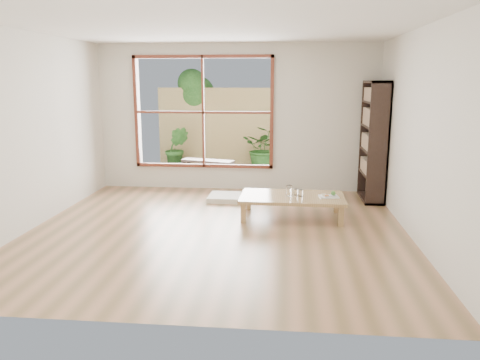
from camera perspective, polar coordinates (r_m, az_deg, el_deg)
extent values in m
plane|color=tan|center=(6.30, -2.75, -6.10)|extent=(5.00, 5.00, 0.00)
cube|color=#A88551|center=(6.82, 6.37, -2.10)|extent=(1.51, 0.87, 0.05)
cube|color=#A88551|center=(6.57, 0.42, -4.06)|extent=(0.08, 0.08, 0.28)
cube|color=#A88551|center=(7.23, 1.04, -2.55)|extent=(0.08, 0.08, 0.28)
cube|color=#A88551|center=(6.56, 12.20, -4.36)|extent=(0.08, 0.08, 0.28)
cube|color=#A88551|center=(7.22, 11.71, -2.81)|extent=(0.08, 0.08, 0.28)
cube|color=silver|center=(7.84, -1.67, -2.13)|extent=(0.59, 0.59, 0.08)
cube|color=black|center=(8.01, 15.97, 4.55)|extent=(0.31, 0.88, 1.96)
cylinder|color=silver|center=(6.78, 6.00, -1.31)|extent=(0.08, 0.08, 0.16)
cylinder|color=silver|center=(6.79, 7.44, -1.59)|extent=(0.07, 0.07, 0.09)
cylinder|color=silver|center=(6.85, 6.86, -1.47)|extent=(0.07, 0.07, 0.09)
cylinder|color=silver|center=(6.77, 6.20, -1.70)|extent=(0.06, 0.06, 0.07)
cube|color=white|center=(6.80, 10.75, -2.00)|extent=(0.29, 0.23, 0.02)
sphere|color=#3E742E|center=(6.84, 11.30, -1.59)|extent=(0.07, 0.07, 0.07)
cube|color=#C46A2E|center=(6.76, 10.55, -1.90)|extent=(0.05, 0.04, 0.02)
cube|color=beige|center=(6.82, 10.18, -1.78)|extent=(0.06, 0.06, 0.02)
cylinder|color=silver|center=(6.75, 11.04, -2.00)|extent=(0.15, 0.03, 0.01)
cube|color=#363027|center=(9.80, -3.21, 0.49)|extent=(2.80, 2.00, 0.05)
cube|color=black|center=(9.60, -3.95, 2.33)|extent=(1.12, 0.60, 0.04)
cube|color=black|center=(9.75, -6.88, 1.41)|extent=(0.07, 0.07, 0.30)
cube|color=black|center=(9.96, -6.24, 1.64)|extent=(0.07, 0.07, 0.30)
cube|color=black|center=(9.32, -1.48, 1.00)|extent=(0.07, 0.07, 0.30)
cube|color=black|center=(9.54, -0.92, 1.25)|extent=(0.07, 0.07, 0.30)
cube|color=tan|center=(10.64, -2.45, 6.33)|extent=(2.80, 0.06, 1.80)
imported|color=#376B27|center=(10.24, 2.98, 3.91)|extent=(1.00, 0.90, 0.98)
imported|color=#376B27|center=(10.42, -7.72, 3.87)|extent=(0.55, 0.46, 0.94)
cylinder|color=#4C3D2D|center=(11.06, -5.83, 5.98)|extent=(0.14, 0.14, 1.60)
sphere|color=#376B27|center=(10.98, -5.31, 10.39)|extent=(0.84, 0.84, 0.84)
sphere|color=#376B27|center=(11.12, -6.59, 9.35)|extent=(0.70, 0.70, 0.70)
sphere|color=#376B27|center=(10.90, -5.91, 11.68)|extent=(0.64, 0.64, 0.64)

